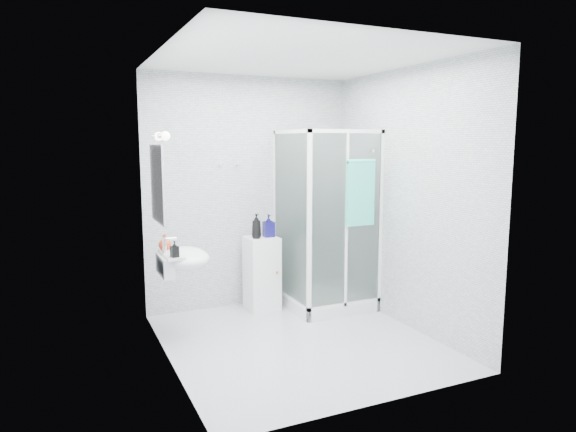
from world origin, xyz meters
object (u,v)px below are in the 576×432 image
shower_enclosure (323,270)px  soap_dispenser_black (175,249)px  shampoo_bottle_a (256,226)px  storage_cabinet (262,273)px  shampoo_bottle_b (269,226)px  soap_dispenser_orange (165,242)px  wall_basin (182,259)px  hand_towel (360,191)px

shower_enclosure → soap_dispenser_black: bearing=-163.9°
shampoo_bottle_a → soap_dispenser_black: 1.28m
shower_enclosure → storage_cabinet: (-0.63, 0.27, -0.04)m
shower_enclosure → shampoo_bottle_b: shower_enclosure is taller
shampoo_bottle_b → soap_dispenser_orange: bearing=-160.6°
shower_enclosure → soap_dispenser_orange: shower_enclosure is taller
shampoo_bottle_a → soap_dispenser_black: shampoo_bottle_a is taller
shower_enclosure → storage_cabinet: shower_enclosure is taller
soap_dispenser_black → shampoo_bottle_b: bearing=32.3°
wall_basin → soap_dispenser_orange: (-0.12, 0.14, 0.14)m
wall_basin → storage_cabinet: bearing=29.8°
storage_cabinet → soap_dispenser_black: size_ratio=5.72×
shower_enclosure → storage_cabinet: 0.69m
storage_cabinet → soap_dispenser_orange: 1.34m
shampoo_bottle_a → soap_dispenser_orange: (-1.07, -0.40, -0.02)m
shampoo_bottle_b → wall_basin: bearing=-152.6°
storage_cabinet → shampoo_bottle_a: bearing=-150.7°
shower_enclosure → hand_towel: bearing=-61.3°
wall_basin → hand_towel: size_ratio=0.80×
shampoo_bottle_a → hand_towel: bearing=-34.0°
wall_basin → shampoo_bottle_b: bearing=27.4°
shampoo_bottle_a → shampoo_bottle_b: 0.16m
shower_enclosure → wall_basin: size_ratio=3.57×
storage_cabinet → shampoo_bottle_a: shampoo_bottle_a is taller
hand_towel → soap_dispenser_orange: 2.06m
hand_towel → shampoo_bottle_a: size_ratio=2.56×
storage_cabinet → soap_dispenser_black: soap_dispenser_black is taller
storage_cabinet → shower_enclosure: bearing=-24.2°
wall_basin → storage_cabinet: (1.03, 0.59, -0.38)m
shower_enclosure → shampoo_bottle_b: bearing=154.9°
shower_enclosure → shampoo_bottle_b: 0.79m
hand_towel → shampoo_bottle_b: bearing=139.4°
storage_cabinet → hand_towel: (0.85, -0.67, 0.95)m
storage_cabinet → hand_towel: 1.44m
shampoo_bottle_a → soap_dispenser_black: (-1.05, -0.73, -0.03)m
shower_enclosure → hand_towel: (0.22, -0.40, 0.91)m
shower_enclosure → wall_basin: bearing=-169.2°
shower_enclosure → shampoo_bottle_b: size_ratio=7.97×
hand_towel → soap_dispenser_black: (-1.98, -0.10, -0.43)m
wall_basin → shampoo_bottle_a: size_ratio=2.05×
shower_enclosure → soap_dispenser_black: 1.89m
soap_dispenser_orange → soap_dispenser_black: bearing=-86.4°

